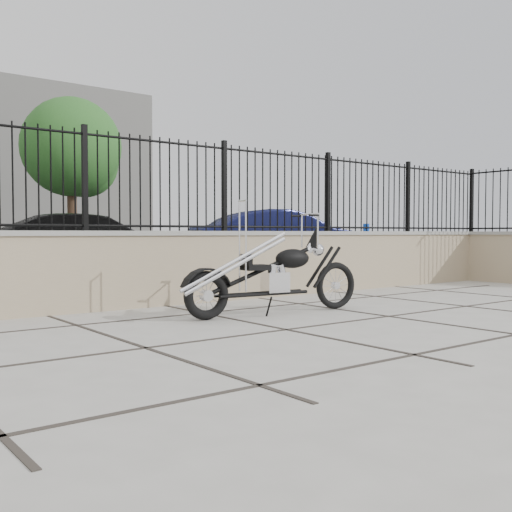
{
  "coord_description": "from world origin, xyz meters",
  "views": [
    {
      "loc": [
        -3.73,
        -4.35,
        0.93
      ],
      "look_at": [
        0.57,
        1.22,
        0.66
      ],
      "focal_mm": 42.0,
      "sensor_mm": 36.0,
      "label": 1
    }
  ],
  "objects": [
    {
      "name": "ground_plane",
      "position": [
        0.0,
        0.0,
        0.0
      ],
      "size": [
        90.0,
        90.0,
        0.0
      ],
      "primitive_type": "plane",
      "color": "#99968E",
      "rests_on": "ground"
    },
    {
      "name": "retaining_wall",
      "position": [
        0.0,
        2.5,
        0.48
      ],
      "size": [
        14.0,
        0.36,
        0.96
      ],
      "primitive_type": "cube",
      "color": "gray",
      "rests_on": "ground_plane"
    },
    {
      "name": "iron_fence",
      "position": [
        0.0,
        2.5,
        1.56
      ],
      "size": [
        14.0,
        0.08,
        1.2
      ],
      "primitive_type": "cube",
      "color": "black",
      "rests_on": "retaining_wall"
    },
    {
      "name": "chopper_motorcycle",
      "position": [
        0.57,
        0.92,
        0.66
      ],
      "size": [
        2.23,
        0.63,
        1.32
      ],
      "primitive_type": null,
      "rotation": [
        0.0,
        0.0,
        -0.11
      ],
      "color": "black",
      "rests_on": "ground_plane"
    },
    {
      "name": "car_black",
      "position": [
        1.1,
        7.35,
        0.66
      ],
      "size": [
        4.82,
        2.7,
        1.32
      ],
      "primitive_type": "imported",
      "rotation": [
        0.0,
        0.0,
        1.38
      ],
      "color": "black",
      "rests_on": "parking_lot"
    },
    {
      "name": "car_blue",
      "position": [
        5.71,
        6.78,
        0.74
      ],
      "size": [
        4.75,
        2.9,
        1.48
      ],
      "primitive_type": "imported",
      "rotation": [
        0.0,
        0.0,
        1.25
      ],
      "color": "#0F1237",
      "rests_on": "parking_lot"
    },
    {
      "name": "bollard_b",
      "position": [
        1.89,
        4.24,
        0.48
      ],
      "size": [
        0.15,
        0.15,
        0.97
      ],
      "primitive_type": "cylinder",
      "rotation": [
        0.0,
        0.0,
        0.42
      ],
      "color": "blue",
      "rests_on": "ground_plane"
    },
    {
      "name": "bollard_c",
      "position": [
        6.15,
        4.52,
        0.57
      ],
      "size": [
        0.18,
        0.18,
        1.13
      ],
      "primitive_type": "cylinder",
      "rotation": [
        0.0,
        0.0,
        0.36
      ],
      "color": "#0C1DBD",
      "rests_on": "ground_plane"
    },
    {
      "name": "tree_right",
      "position": [
        4.0,
        16.25,
        4.08
      ],
      "size": [
        3.46,
        3.46,
        5.83
      ],
      "rotation": [
        0.0,
        0.0,
        -0.41
      ],
      "color": "#382619",
      "rests_on": "ground_plane"
    }
  ]
}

